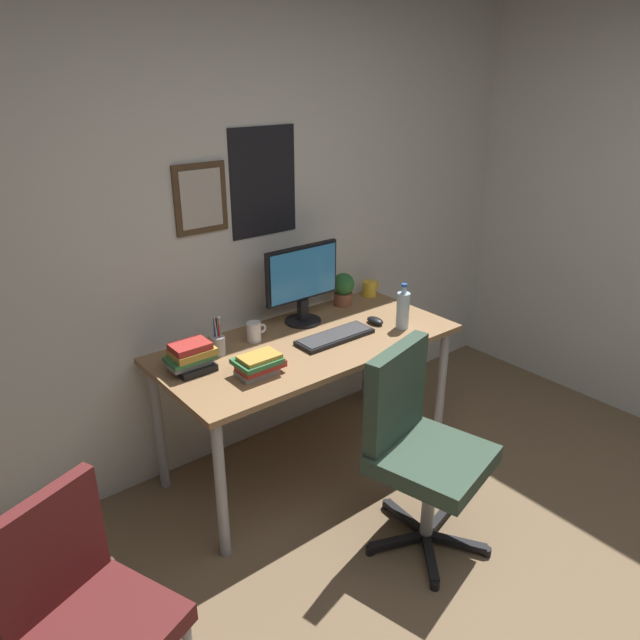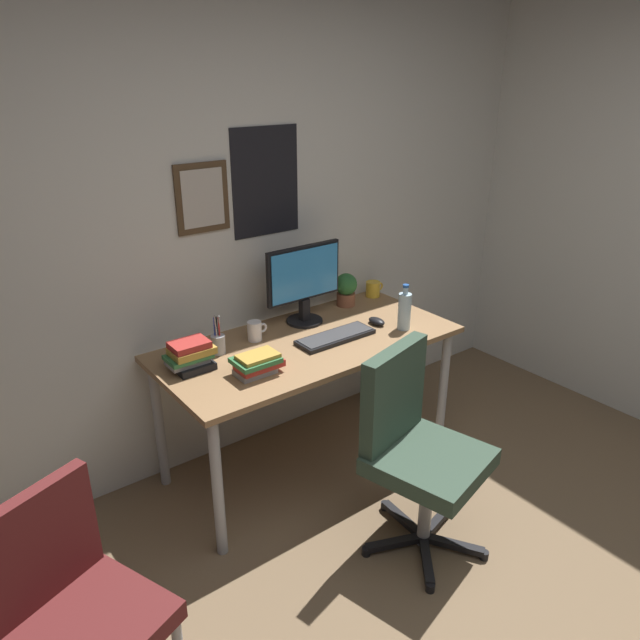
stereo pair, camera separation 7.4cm
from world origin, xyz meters
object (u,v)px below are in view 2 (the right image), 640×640
at_px(keyboard, 336,337).
at_px(water_bottle, 404,311).
at_px(potted_plant, 346,288).
at_px(coffee_mug_far, 373,289).
at_px(book_stack_right, 190,356).
at_px(monitor, 304,281).
at_px(coffee_mug_near, 255,331).
at_px(pen_cup, 218,343).
at_px(office_chair, 415,442).
at_px(computer_mouse, 377,321).
at_px(book_stack_left, 257,364).
at_px(side_chair, 73,604).

distance_m(keyboard, water_bottle, 0.40).
bearing_deg(potted_plant, coffee_mug_far, 3.41).
bearing_deg(water_bottle, keyboard, 162.40).
relative_size(water_bottle, book_stack_right, 1.15).
bearing_deg(coffee_mug_far, monitor, -172.93).
bearing_deg(coffee_mug_far, potted_plant, -176.59).
height_order(keyboard, coffee_mug_near, coffee_mug_near).
bearing_deg(book_stack_right, potted_plant, 9.88).
xyz_separation_m(keyboard, pen_cup, (-0.56, 0.22, 0.04)).
relative_size(coffee_mug_far, pen_cup, 0.63).
xyz_separation_m(office_chair, computer_mouse, (0.40, 0.70, 0.24)).
height_order(office_chair, monitor, monitor).
bearing_deg(book_stack_left, side_chair, -151.93).
relative_size(keyboard, book_stack_left, 1.91).
height_order(computer_mouse, potted_plant, potted_plant).
bearing_deg(office_chair, computer_mouse, 60.43).
relative_size(potted_plant, pen_cup, 0.98).
height_order(keyboard, coffee_mug_far, coffee_mug_far).
bearing_deg(computer_mouse, office_chair, -119.57).
bearing_deg(potted_plant, keyboard, -135.78).
xyz_separation_m(side_chair, water_bottle, (1.93, 0.51, 0.35)).
xyz_separation_m(water_bottle, book_stack_right, (-1.12, 0.27, -0.04)).
relative_size(monitor, coffee_mug_far, 3.68).
xyz_separation_m(office_chair, pen_cup, (-0.47, 0.91, 0.28)).
height_order(office_chair, book_stack_right, office_chair).
height_order(office_chair, side_chair, office_chair).
distance_m(office_chair, potted_plant, 1.17).
height_order(monitor, potted_plant, monitor).
relative_size(potted_plant, book_stack_left, 0.87).
bearing_deg(computer_mouse, monitor, 137.73).
xyz_separation_m(water_bottle, coffee_mug_far, (0.20, 0.47, -0.06)).
bearing_deg(coffee_mug_near, side_chair, -144.40).
distance_m(coffee_mug_far, potted_plant, 0.24).
height_order(computer_mouse, book_stack_right, book_stack_right).
bearing_deg(monitor, keyboard, -90.88).
xyz_separation_m(side_chair, pen_cup, (1.00, 0.85, 0.30)).
bearing_deg(keyboard, pen_cup, 158.63).
bearing_deg(monitor, book_stack_right, -169.93).
height_order(computer_mouse, coffee_mug_near, coffee_mug_near).
xyz_separation_m(pen_cup, book_stack_right, (-0.18, -0.07, 0.01)).
bearing_deg(coffee_mug_far, office_chair, -123.03).
xyz_separation_m(side_chair, book_stack_right, (0.81, 0.78, 0.32)).
height_order(coffee_mug_near, book_stack_left, coffee_mug_near).
bearing_deg(side_chair, monitor, 30.30).
relative_size(coffee_mug_near, book_stack_left, 0.50).
relative_size(water_bottle, book_stack_left, 1.12).
bearing_deg(side_chair, pen_cup, 40.54).
height_order(side_chair, coffee_mug_far, side_chair).
bearing_deg(office_chair, potted_plant, 66.49).
bearing_deg(water_bottle, pen_cup, 160.12).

